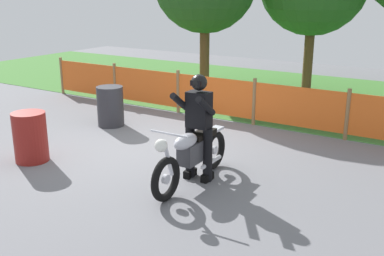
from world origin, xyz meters
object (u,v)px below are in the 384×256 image
(rider_lead, at_px, (198,124))
(spare_drum, at_px, (110,106))
(oil_drum, at_px, (30,137))
(motorcycle_lead, at_px, (192,154))

(rider_lead, height_order, spare_drum, rider_lead)
(rider_lead, xyz_separation_m, spare_drum, (-3.21, 1.54, -0.48))
(oil_drum, bearing_deg, rider_lead, 16.62)
(oil_drum, relative_size, spare_drum, 1.00)
(motorcycle_lead, xyz_separation_m, oil_drum, (-2.91, -0.66, -0.04))
(spare_drum, bearing_deg, oil_drum, -82.72)
(oil_drum, bearing_deg, spare_drum, 97.28)
(motorcycle_lead, xyz_separation_m, spare_drum, (-3.22, 1.74, -0.04))
(motorcycle_lead, relative_size, rider_lead, 1.24)
(oil_drum, xyz_separation_m, spare_drum, (-0.31, 2.40, 0.00))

